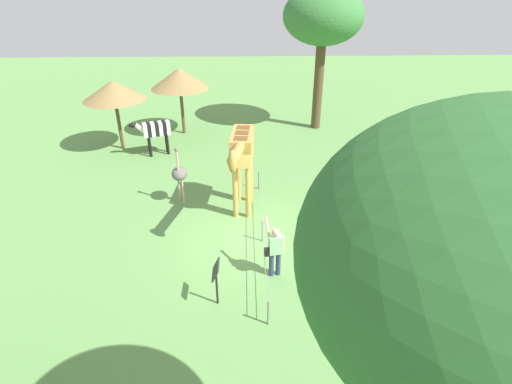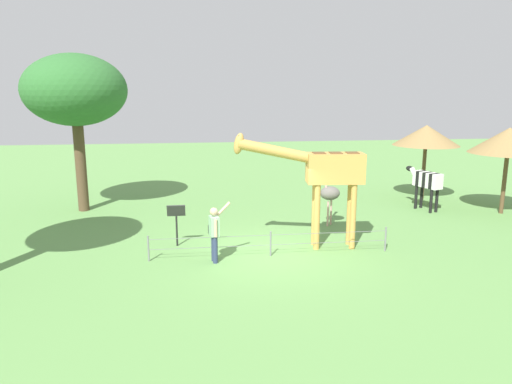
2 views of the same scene
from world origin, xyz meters
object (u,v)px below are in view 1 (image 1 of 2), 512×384
at_px(shade_hut_far, 179,78).
at_px(zebra, 155,131).
at_px(tree_west, 323,18).
at_px(info_sign, 216,275).
at_px(ostrich, 179,174).
at_px(visitor, 275,249).
at_px(giraffe, 242,153).
at_px(shade_hut_near, 114,91).

bearing_deg(shade_hut_far, zebra, -17.84).
distance_m(tree_west, info_sign, 14.68).
bearing_deg(tree_west, ostrich, -38.41).
bearing_deg(visitor, giraffe, -164.79).
xyz_separation_m(shade_hut_far, info_sign, (12.50, 2.44, -1.90)).
height_order(ostrich, shade_hut_near, shade_hut_near).
xyz_separation_m(giraffe, zebra, (-5.29, -3.97, -1.17)).
xyz_separation_m(zebra, tree_west, (-3.42, 7.92, 4.38)).
bearing_deg(shade_hut_near, ostrich, 34.07).
xyz_separation_m(ostrich, shade_hut_far, (-7.18, -0.81, 1.68)).
distance_m(shade_hut_near, shade_hut_far, 3.35).
bearing_deg(info_sign, shade_hut_far, -168.97).
xyz_separation_m(zebra, shade_hut_near, (-0.77, -1.81, 1.65)).
bearing_deg(zebra, shade_hut_far, 162.16).
distance_m(zebra, ostrich, 4.74).
distance_m(visitor, zebra, 9.93).
bearing_deg(ostrich, tree_west, 141.59).
bearing_deg(shade_hut_far, giraffe, 20.99).
xyz_separation_m(visitor, ostrich, (-4.21, -3.18, 0.27)).
distance_m(zebra, info_sign, 10.30).
relative_size(zebra, info_sign, 1.37).
xyz_separation_m(visitor, shade_hut_far, (-11.39, -4.00, 1.95)).
relative_size(giraffe, zebra, 2.20).
bearing_deg(info_sign, tree_west, 160.74).
distance_m(zebra, shade_hut_far, 3.35).
xyz_separation_m(tree_west, info_sign, (13.16, -4.60, -4.59)).
height_order(zebra, tree_west, tree_west).
relative_size(visitor, tree_west, 0.24).
distance_m(visitor, tree_west, 13.27).
distance_m(giraffe, info_sign, 4.71).
distance_m(visitor, info_sign, 1.91).
xyz_separation_m(shade_hut_near, info_sign, (10.52, 5.14, -1.86)).
distance_m(visitor, shade_hut_near, 11.71).
bearing_deg(shade_hut_far, shade_hut_near, -53.75).
height_order(ostrich, tree_west, tree_west).
height_order(visitor, zebra, visitor).
xyz_separation_m(giraffe, tree_west, (-8.71, 3.95, 3.21)).
distance_m(ostrich, info_sign, 5.56).
distance_m(giraffe, zebra, 6.72).
bearing_deg(zebra, visitor, 29.47).
bearing_deg(zebra, tree_west, 113.33).
xyz_separation_m(ostrich, info_sign, (5.32, 1.62, -0.23)).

